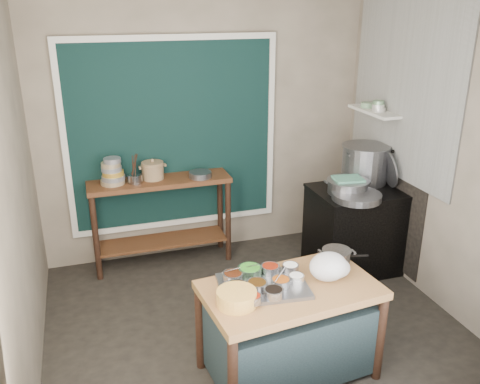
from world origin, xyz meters
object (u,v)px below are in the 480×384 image
object	(u,v)px
prep_table	(289,330)
ceramic_crock	(153,171)
stove_block	(356,231)
saucepan	(336,257)
stock_pot	(365,164)
back_counter	(162,222)
utensil_cup	(135,179)
steamer	(348,186)
condiment_tray	(263,286)
yellow_basin	(237,298)

from	to	relation	value
prep_table	ceramic_crock	size ratio (longest dim) A/B	5.29
stove_block	saucepan	xyz separation A→B (m)	(-0.84, -1.11, 0.39)
ceramic_crock	stock_pot	bearing A→B (deg)	-15.03
stock_pot	back_counter	bearing A→B (deg)	165.51
prep_table	stove_block	world-z (taller)	stove_block
prep_table	saucepan	bearing A→B (deg)	17.10
utensil_cup	steamer	distance (m)	2.12
ceramic_crock	condiment_tray	bearing A→B (deg)	-77.14
prep_table	utensil_cup	bearing A→B (deg)	107.22
back_counter	condiment_tray	xyz separation A→B (m)	(0.41, -1.99, 0.29)
prep_table	yellow_basin	size ratio (longest dim) A/B	4.58
yellow_basin	stock_pot	xyz separation A→B (m)	(1.90, 1.60, 0.28)
prep_table	yellow_basin	world-z (taller)	yellow_basin
condiment_tray	steamer	distance (m)	1.81
back_counter	ceramic_crock	distance (m)	0.56
stock_pot	steamer	size ratio (longest dim) A/B	1.19
yellow_basin	prep_table	bearing A→B (deg)	13.07
stove_block	yellow_basin	xyz separation A→B (m)	(-1.74, -1.40, 0.38)
back_counter	stock_pot	size ratio (longest dim) A/B	2.87
yellow_basin	utensil_cup	world-z (taller)	utensil_cup
yellow_basin	stock_pot	world-z (taller)	stock_pot
ceramic_crock	stock_pot	distance (m)	2.19
yellow_basin	back_counter	bearing A→B (deg)	94.35
stove_block	ceramic_crock	world-z (taller)	ceramic_crock
back_counter	stove_block	world-z (taller)	back_counter
prep_table	stove_block	size ratio (longest dim) A/B	1.39
prep_table	back_counter	size ratio (longest dim) A/B	0.86
saucepan	back_counter	bearing A→B (deg)	137.01
back_counter	stock_pot	distance (m)	2.21
condiment_tray	stock_pot	xyz separation A→B (m)	(1.65, 1.45, 0.31)
yellow_basin	utensil_cup	xyz separation A→B (m)	(-0.41, 2.10, 0.19)
utensil_cup	ceramic_crock	distance (m)	0.21
condiment_tray	stock_pot	distance (m)	2.22
back_counter	ceramic_crock	size ratio (longest dim) A/B	6.14
back_counter	steamer	bearing A→B (deg)	-24.09
stove_block	ceramic_crock	xyz separation A→B (m)	(-1.96, 0.77, 0.60)
saucepan	prep_table	bearing A→B (deg)	-140.21
yellow_basin	utensil_cup	bearing A→B (deg)	101.00
stock_pot	ceramic_crock	bearing A→B (deg)	164.97
condiment_tray	yellow_basin	bearing A→B (deg)	-149.08
stove_block	steamer	size ratio (longest dim) A/B	2.12
stock_pot	steamer	xyz separation A→B (m)	(-0.32, -0.24, -0.13)
condiment_tray	stock_pot	bearing A→B (deg)	41.32
saucepan	steamer	bearing A→B (deg)	74.49
back_counter	utensil_cup	bearing A→B (deg)	-171.89
utensil_cup	ceramic_crock	world-z (taller)	ceramic_crock
stove_block	utensil_cup	distance (m)	2.33
yellow_basin	steamer	bearing A→B (deg)	40.74
stove_block	stock_pot	bearing A→B (deg)	51.20
saucepan	steamer	size ratio (longest dim) A/B	0.54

